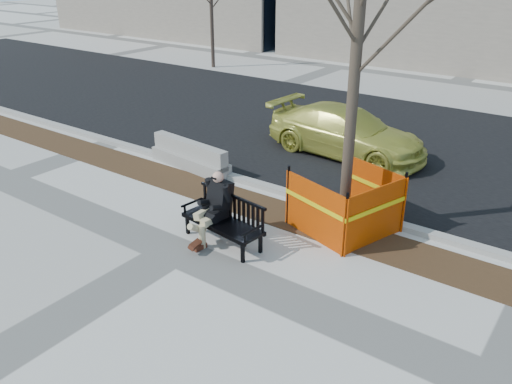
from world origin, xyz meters
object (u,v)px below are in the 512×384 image
(bench, at_px, (223,243))
(tree_fence, at_px, (343,227))
(jersey_barrier_left, at_px, (191,168))
(seated_man, at_px, (216,237))
(sedan, at_px, (345,154))

(bench, distance_m, tree_fence, 2.64)
(bench, xyz_separation_m, jersey_barrier_left, (-3.34, 2.67, 0.00))
(bench, xyz_separation_m, tree_fence, (1.67, 2.04, 0.00))
(seated_man, relative_size, sedan, 0.31)
(seated_man, height_order, tree_fence, tree_fence)
(seated_man, xyz_separation_m, tree_fence, (1.93, 1.95, 0.00))
(tree_fence, xyz_separation_m, jersey_barrier_left, (-5.02, 0.63, 0.00))
(seated_man, bearing_deg, jersey_barrier_left, 147.78)
(sedan, relative_size, jersey_barrier_left, 1.76)
(bench, bearing_deg, jersey_barrier_left, 149.09)
(bench, relative_size, seated_man, 1.29)
(tree_fence, bearing_deg, bench, -129.37)
(jersey_barrier_left, bearing_deg, sedan, 55.61)
(bench, xyz_separation_m, seated_man, (-0.25, 0.09, 0.00))
(seated_man, distance_m, jersey_barrier_left, 4.03)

